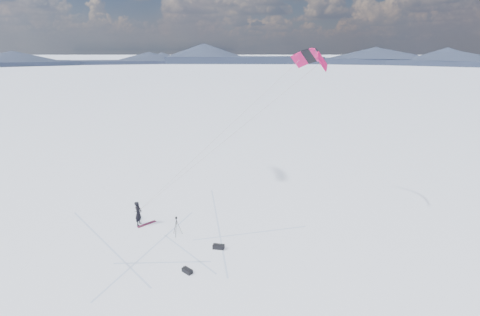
{
  "coord_description": "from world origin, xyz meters",
  "views": [
    {
      "loc": [
        5.16,
        -20.21,
        12.76
      ],
      "look_at": [
        4.97,
        5.12,
        4.83
      ],
      "focal_mm": 26.0,
      "sensor_mm": 36.0,
      "label": 1
    }
  ],
  "objects_px": {
    "tripod": "(177,224)",
    "gear_bag_a": "(219,247)",
    "gear_bag_b": "(187,271)",
    "snowkiter": "(139,224)",
    "snowboard": "(147,224)"
  },
  "relations": [
    {
      "from": "snowkiter",
      "to": "snowboard",
      "type": "distance_m",
      "value": 0.55
    },
    {
      "from": "gear_bag_a",
      "to": "snowboard",
      "type": "bearing_deg",
      "value": 159.2
    },
    {
      "from": "tripod",
      "to": "gear_bag_a",
      "type": "height_order",
      "value": "tripod"
    },
    {
      "from": "tripod",
      "to": "gear_bag_a",
      "type": "relative_size",
      "value": 1.74
    },
    {
      "from": "snowkiter",
      "to": "snowboard",
      "type": "relative_size",
      "value": 1.25
    },
    {
      "from": "tripod",
      "to": "gear_bag_b",
      "type": "xyz_separation_m",
      "value": [
        1.4,
        -4.4,
        -0.78
      ]
    },
    {
      "from": "tripod",
      "to": "gear_bag_b",
      "type": "distance_m",
      "value": 4.68
    },
    {
      "from": "snowboard",
      "to": "gear_bag_b",
      "type": "bearing_deg",
      "value": -100.14
    },
    {
      "from": "tripod",
      "to": "gear_bag_a",
      "type": "distance_m",
      "value": 3.65
    },
    {
      "from": "snowkiter",
      "to": "tripod",
      "type": "xyz_separation_m",
      "value": [
        3.18,
        -1.54,
        0.92
      ]
    },
    {
      "from": "snowkiter",
      "to": "tripod",
      "type": "distance_m",
      "value": 3.65
    },
    {
      "from": "tripod",
      "to": "gear_bag_b",
      "type": "bearing_deg",
      "value": -94.71
    },
    {
      "from": "gear_bag_a",
      "to": "gear_bag_b",
      "type": "height_order",
      "value": "gear_bag_a"
    },
    {
      "from": "tripod",
      "to": "snowboard",
      "type": "bearing_deg",
      "value": 126.42
    },
    {
      "from": "snowkiter",
      "to": "gear_bag_a",
      "type": "bearing_deg",
      "value": -110.5
    }
  ]
}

